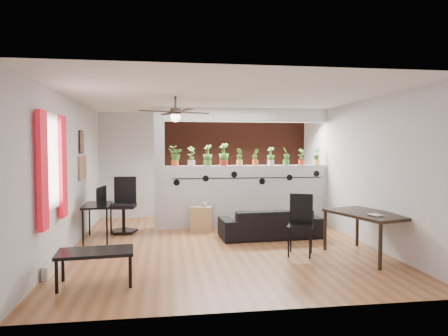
# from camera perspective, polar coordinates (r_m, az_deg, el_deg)

# --- Properties ---
(room_shell) EXTENTS (6.30, 7.10, 2.90)m
(room_shell) POSITION_cam_1_polar(r_m,az_deg,el_deg) (7.16, -0.53, -0.61)
(room_shell) COLOR brown
(room_shell) RESTS_ON ground
(partition_wall) EXTENTS (3.60, 0.18, 1.35)m
(partition_wall) POSITION_cam_1_polar(r_m,az_deg,el_deg) (8.82, 3.35, -4.01)
(partition_wall) COLOR #BCBCC1
(partition_wall) RESTS_ON ground
(ceiling_header) EXTENTS (3.60, 0.18, 0.30)m
(ceiling_header) POSITION_cam_1_polar(r_m,az_deg,el_deg) (8.79, 3.39, 7.56)
(ceiling_header) COLOR silver
(ceiling_header) RESTS_ON room_shell
(pier_column) EXTENTS (0.22, 0.20, 2.60)m
(pier_column) POSITION_cam_1_polar(r_m,az_deg,el_deg) (8.60, -9.21, -0.04)
(pier_column) COLOR #BCBCC1
(pier_column) RESTS_ON ground
(brick_panel) EXTENTS (3.90, 0.05, 2.60)m
(brick_panel) POSITION_cam_1_polar(r_m,az_deg,el_deg) (10.21, 1.72, 0.47)
(brick_panel) COLOR #9E412D
(brick_panel) RESTS_ON ground
(vine_decal) EXTENTS (3.31, 0.01, 0.30)m
(vine_decal) POSITION_cam_1_polar(r_m,az_deg,el_deg) (8.69, 3.48, -1.43)
(vine_decal) COLOR black
(vine_decal) RESTS_ON partition_wall
(window_assembly) EXTENTS (0.09, 1.30, 1.55)m
(window_assembly) POSITION_cam_1_polar(r_m,az_deg,el_deg) (6.11, -23.43, 0.48)
(window_assembly) COLOR white
(window_assembly) RESTS_ON room_shell
(baseboard_heater) EXTENTS (0.08, 1.00, 0.18)m
(baseboard_heater) POSITION_cam_1_polar(r_m,az_deg,el_deg) (6.32, -23.01, -12.48)
(baseboard_heater) COLOR silver
(baseboard_heater) RESTS_ON ground
(corkboard) EXTENTS (0.03, 0.60, 0.45)m
(corkboard) POSITION_cam_1_polar(r_m,az_deg,el_deg) (8.21, -19.57, 0.03)
(corkboard) COLOR #8D6544
(corkboard) RESTS_ON room_shell
(framed_art) EXTENTS (0.03, 0.34, 0.44)m
(framed_art) POSITION_cam_1_polar(r_m,az_deg,el_deg) (8.15, -19.72, 3.52)
(framed_art) COLOR #8C7259
(framed_art) RESTS_ON room_shell
(ceiling_fan) EXTENTS (1.19, 1.19, 0.43)m
(ceiling_fan) POSITION_cam_1_polar(r_m,az_deg,el_deg) (6.81, -6.95, 7.73)
(ceiling_fan) COLOR black
(ceiling_fan) RESTS_ON room_shell
(potted_plant_0) EXTENTS (0.24, 0.20, 0.43)m
(potted_plant_0) POSITION_cam_1_polar(r_m,az_deg,el_deg) (8.59, -7.03, 1.83)
(potted_plant_0) COLOR #CE5618
(potted_plant_0) RESTS_ON partition_wall
(potted_plant_1) EXTENTS (0.25, 0.22, 0.42)m
(potted_plant_1) POSITION_cam_1_polar(r_m,az_deg,el_deg) (8.60, -4.69, 1.82)
(potted_plant_1) COLOR white
(potted_plant_1) RESTS_ON partition_wall
(potted_plant_2) EXTENTS (0.30, 0.30, 0.45)m
(potted_plant_2) POSITION_cam_1_polar(r_m,az_deg,el_deg) (8.63, -2.36, 1.93)
(potted_plant_2) COLOR green
(potted_plant_2) RESTS_ON partition_wall
(potted_plant_3) EXTENTS (0.33, 0.32, 0.49)m
(potted_plant_3) POSITION_cam_1_polar(r_m,az_deg,el_deg) (8.67, -0.05, 2.04)
(potted_plant_3) COLOR red
(potted_plant_3) RESTS_ON partition_wall
(potted_plant_4) EXTENTS (0.19, 0.22, 0.38)m
(potted_plant_4) POSITION_cam_1_polar(r_m,az_deg,el_deg) (8.73, 2.24, 1.69)
(potted_plant_4) COLOR #E6B651
(potted_plant_4) RESTS_ON partition_wall
(potted_plant_5) EXTENTS (0.18, 0.14, 0.36)m
(potted_plant_5) POSITION_cam_1_polar(r_m,az_deg,el_deg) (8.80, 4.49, 1.64)
(potted_plant_5) COLOR #D35818
(potted_plant_5) RESTS_ON partition_wall
(potted_plant_6) EXTENTS (0.26, 0.25, 0.40)m
(potted_plant_6) POSITION_cam_1_polar(r_m,az_deg,el_deg) (8.88, 6.70, 1.77)
(potted_plant_6) COLOR white
(potted_plant_6) RESTS_ON partition_wall
(potted_plant_7) EXTENTS (0.25, 0.25, 0.40)m
(potted_plant_7) POSITION_cam_1_polar(r_m,az_deg,el_deg) (8.98, 8.87, 1.76)
(potted_plant_7) COLOR #3F9135
(potted_plant_7) RESTS_ON partition_wall
(potted_plant_8) EXTENTS (0.21, 0.18, 0.37)m
(potted_plant_8) POSITION_cam_1_polar(r_m,az_deg,el_deg) (9.09, 10.99, 1.67)
(potted_plant_8) COLOR #BA341D
(potted_plant_8) RESTS_ON partition_wall
(potted_plant_9) EXTENTS (0.19, 0.22, 0.39)m
(potted_plant_9) POSITION_cam_1_polar(r_m,az_deg,el_deg) (9.21, 13.06, 1.71)
(potted_plant_9) COLOR #D3CF4A
(potted_plant_9) RESTS_ON partition_wall
(sofa) EXTENTS (1.88, 0.83, 0.54)m
(sofa) POSITION_cam_1_polar(r_m,az_deg,el_deg) (7.86, 6.60, -7.89)
(sofa) COLOR black
(sofa) RESTS_ON ground
(cube_shelf) EXTENTS (0.50, 0.47, 0.52)m
(cube_shelf) POSITION_cam_1_polar(r_m,az_deg,el_deg) (8.41, -3.20, -7.23)
(cube_shelf) COLOR tan
(cube_shelf) RESTS_ON ground
(cup) EXTENTS (0.14, 0.14, 0.11)m
(cup) POSITION_cam_1_polar(r_m,az_deg,el_deg) (8.36, -2.87, -5.13)
(cup) COLOR gray
(cup) RESTS_ON cube_shelf
(computer_desk) EXTENTS (0.54, 0.96, 0.68)m
(computer_desk) POSITION_cam_1_polar(r_m,az_deg,el_deg) (7.90, -17.62, -5.41)
(computer_desk) COLOR black
(computer_desk) RESTS_ON ground
(monitor) EXTENTS (0.31, 0.09, 0.17)m
(monitor) POSITION_cam_1_polar(r_m,az_deg,el_deg) (8.03, -17.46, -4.18)
(monitor) COLOR black
(monitor) RESTS_ON computer_desk
(office_chair) EXTENTS (0.58, 0.58, 1.12)m
(office_chair) POSITION_cam_1_polar(r_m,az_deg,el_deg) (8.45, -14.08, -5.65)
(office_chair) COLOR black
(office_chair) RESTS_ON ground
(dining_table) EXTENTS (1.12, 1.47, 0.71)m
(dining_table) POSITION_cam_1_polar(r_m,az_deg,el_deg) (6.80, 19.86, -6.64)
(dining_table) COLOR black
(dining_table) RESTS_ON ground
(book) EXTENTS (0.20, 0.24, 0.02)m
(book) POSITION_cam_1_polar(r_m,az_deg,el_deg) (6.48, 20.34, -6.35)
(book) COLOR gray
(book) RESTS_ON dining_table
(folding_chair) EXTENTS (0.52, 0.52, 0.98)m
(folding_chair) POSITION_cam_1_polar(r_m,az_deg,el_deg) (6.69, 10.91, -7.13)
(folding_chair) COLOR black
(folding_chair) RESTS_ON ground
(coffee_table) EXTENTS (0.98, 0.60, 0.44)m
(coffee_table) POSITION_cam_1_polar(r_m,az_deg,el_deg) (5.43, -17.88, -11.64)
(coffee_table) COLOR black
(coffee_table) RESTS_ON ground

